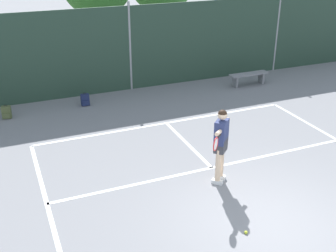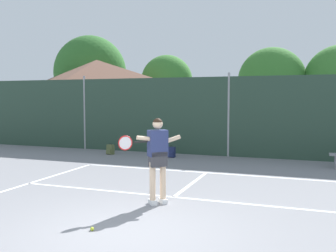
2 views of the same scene
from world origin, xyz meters
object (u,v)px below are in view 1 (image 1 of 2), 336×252
at_px(tennis_player, 221,140).
at_px(backpack_olive, 6,113).
at_px(tennis_ball, 246,232).
at_px(courtside_bench, 249,76).
at_px(basketball_hoop, 216,11).
at_px(backpack_navy, 85,100).

bearing_deg(tennis_player, backpack_olive, 126.43).
distance_m(tennis_ball, courtside_bench, 9.22).
bearing_deg(basketball_hoop, backpack_navy, -155.48).
bearing_deg(tennis_player, basketball_hoop, 62.39).
bearing_deg(backpack_olive, courtside_bench, -1.19).
bearing_deg(backpack_navy, tennis_player, -73.20).
relative_size(basketball_hoop, courtside_bench, 2.22).
bearing_deg(backpack_navy, backpack_olive, -177.01).
height_order(tennis_player, tennis_ball, tennis_player).
relative_size(basketball_hoop, backpack_olive, 7.67).
bearing_deg(backpack_olive, basketball_hoop, 18.95).
relative_size(tennis_player, backpack_navy, 4.01).
bearing_deg(courtside_bench, backpack_navy, 177.12).
distance_m(basketball_hoop, tennis_player, 10.44).
relative_size(backpack_olive, backpack_navy, 1.00).
height_order(tennis_ball, backpack_olive, backpack_olive).
height_order(tennis_ball, backpack_navy, backpack_navy).
distance_m(basketball_hoop, courtside_bench, 3.90).
distance_m(tennis_ball, backpack_olive, 8.89).
bearing_deg(tennis_ball, backpack_olive, 116.73).
bearing_deg(tennis_ball, tennis_player, 77.00).
bearing_deg(basketball_hoop, backpack_olive, -161.05).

